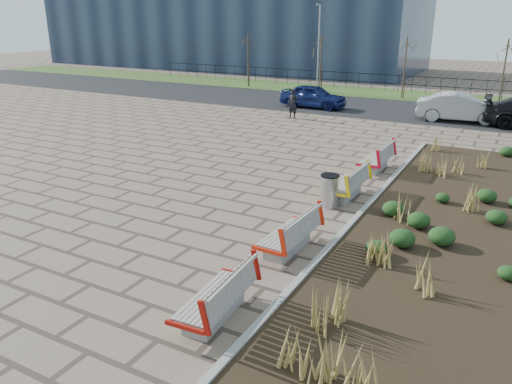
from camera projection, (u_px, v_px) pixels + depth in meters
The scene contains 19 objects.
ground at pixel (142, 254), 12.07m from camera, with size 120.00×120.00×0.00m, color #715C4D.
planting_bed at pixel (447, 228), 13.37m from camera, with size 4.50×18.00×0.10m, color black.
planting_curb at pixel (362, 212), 14.41m from camera, with size 0.16×18.00×0.15m, color gray.
grass_verge_far at pixel (407, 95), 35.20m from camera, with size 80.00×5.00×0.04m, color #33511E.
road at pixel (384, 109), 30.24m from camera, with size 80.00×7.00×0.02m, color black.
bench_a at pixel (214, 294), 9.38m from camera, with size 0.90×2.10×1.00m, color #A2120A, non-canonical shape.
bench_b at pixel (288, 232), 12.08m from camera, with size 0.90×2.10×1.00m, color red, non-canonical shape.
bench_c at pixel (346, 182), 15.63m from camera, with size 0.90×2.10×1.00m, color yellow, non-canonical shape.
bench_d at pixel (375, 157), 18.35m from camera, with size 0.90×2.10×1.00m, color red, non-canonical shape.
litter_bin at pixel (329, 191), 14.88m from camera, with size 0.55×0.55×0.97m, color #B2B2B7.
pedestrian at pixel (293, 104), 27.37m from camera, with size 0.58×0.38×1.59m, color black.
car_blue at pixel (313, 96), 30.41m from camera, with size 1.63×4.05×1.38m, color #121B51.
car_silver at pixel (460, 108), 26.49m from camera, with size 1.55×4.46×1.47m, color #94959A.
tree_a at pixel (248, 60), 38.68m from camera, with size 1.40×1.40×4.00m, color #4C3D2D, non-canonical shape.
tree_b at pixel (320, 64), 35.98m from camera, with size 1.40×1.40×4.00m, color #4C3D2D, non-canonical shape.
tree_c at pixel (405, 68), 33.27m from camera, with size 1.40×1.40×4.00m, color #4C3D2D, non-canonical shape.
tree_d at pixel (503, 73), 30.57m from camera, with size 1.40×1.40×4.00m, color #4C3D2D, non-canonical shape.
lamp_west at pixel (318, 50), 35.22m from camera, with size 0.24×0.60×6.00m, color gray, non-canonical shape.
railing_fence at pixel (412, 84), 36.23m from camera, with size 44.00×0.10×1.20m, color black, non-canonical shape.
Camera 1 is at (7.61, -8.21, 5.49)m, focal length 35.00 mm.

